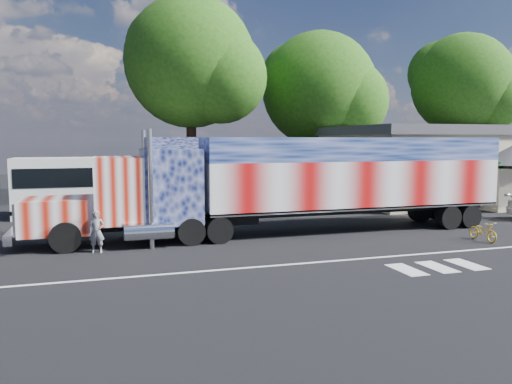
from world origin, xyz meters
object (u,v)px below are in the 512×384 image
object	(u,v)px
semi_truck	(299,181)
tree_n_mid	(193,63)
tree_far_ne	(464,85)
coach_bus	(120,185)
woman	(97,232)
bicycle	(483,231)
tree_ne_a	(321,90)

from	to	relation	value
semi_truck	tree_n_mid	bearing A→B (deg)	99.05
tree_far_ne	tree_n_mid	size ratio (longest dim) A/B	0.95
coach_bus	woman	distance (m)	10.24
woman	bicycle	size ratio (longest dim) A/B	1.02
woman	tree_far_ne	world-z (taller)	tree_far_ne
semi_truck	coach_bus	world-z (taller)	semi_truck
woman	tree_ne_a	distance (m)	25.84
woman	tree_n_mid	bearing A→B (deg)	78.04
tree_ne_a	coach_bus	bearing A→B (deg)	-154.86
coach_bus	tree_n_mid	bearing A→B (deg)	46.51
coach_bus	woman	xyz separation A→B (m)	(-1.23, -10.12, -0.90)
woman	bicycle	world-z (taller)	woman
semi_truck	bicycle	xyz separation A→B (m)	(6.83, -4.02, -2.01)
woman	tree_ne_a	bearing A→B (deg)	56.30
bicycle	tree_ne_a	bearing A→B (deg)	85.35
bicycle	tree_n_mid	size ratio (longest dim) A/B	0.11
coach_bus	woman	bearing A→B (deg)	-96.95
coach_bus	semi_truck	bearing A→B (deg)	-48.44
tree_far_ne	tree_ne_a	distance (m)	13.89
coach_bus	tree_far_ne	xyz separation A→B (m)	(29.95, 7.66, 7.44)
tree_n_mid	tree_ne_a	xyz separation A→B (m)	(10.73, 1.90, -1.37)
tree_far_ne	bicycle	bearing A→B (deg)	-127.36
semi_truck	tree_far_ne	world-z (taller)	tree_far_ne
semi_truck	coach_bus	size ratio (longest dim) A/B	1.95
woman	tree_far_ne	distance (m)	36.86
bicycle	tree_n_mid	bearing A→B (deg)	116.42
tree_far_ne	coach_bus	bearing A→B (deg)	-165.65
tree_ne_a	woman	bearing A→B (deg)	-134.43
semi_truck	bicycle	world-z (taller)	semi_truck
bicycle	tree_far_ne	world-z (taller)	tree_far_ne
tree_ne_a	semi_truck	bearing A→B (deg)	-117.63
woman	tree_far_ne	size ratio (longest dim) A/B	0.12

